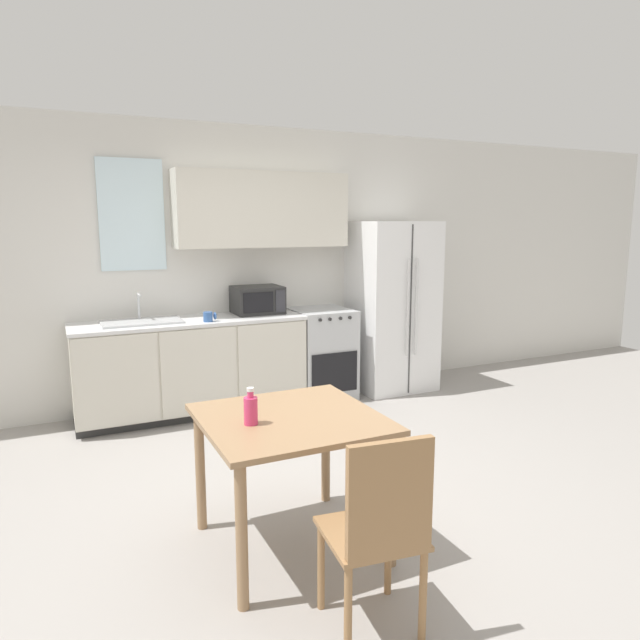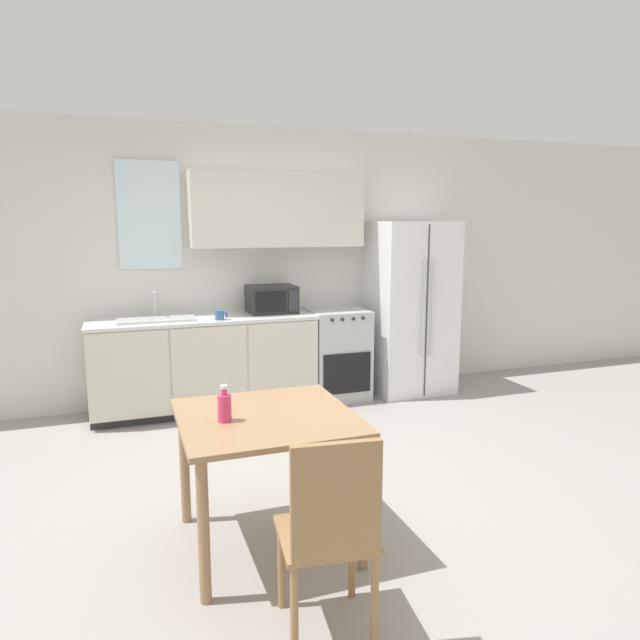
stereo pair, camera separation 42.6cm
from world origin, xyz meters
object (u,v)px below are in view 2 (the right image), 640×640
oven_range (336,353)px  dining_table (266,435)px  drink_bottle (224,407)px  coffee_mug (220,315)px  microwave (272,299)px  dining_chair_near (331,526)px  refrigerator (410,307)px

oven_range → dining_table: 2.79m
oven_range → drink_bottle: bearing=-122.5°
dining_table → drink_bottle: drink_bottle is taller
coffee_mug → dining_table: bearing=-93.7°
microwave → dining_chair_near: bearing=-100.7°
oven_range → microwave: size_ratio=1.97×
refrigerator → coffee_mug: (-2.02, -0.14, 0.05)m
microwave → dining_chair_near: size_ratio=0.49×
refrigerator → microwave: refrigerator is taller
microwave → dining_chair_near: microwave is taller
coffee_mug → dining_chair_near: coffee_mug is taller
oven_range → refrigerator: bearing=-2.7°
oven_range → coffee_mug: bearing=-171.5°
dining_table → dining_chair_near: bearing=-85.7°
coffee_mug → drink_bottle: bearing=-99.3°
refrigerator → microwave: (-1.47, 0.12, 0.14)m
microwave → coffee_mug: size_ratio=4.02×
dining_table → refrigerator: bearing=48.0°
microwave → drink_bottle: 2.72m
oven_range → dining_table: bearing=-118.9°
refrigerator → coffee_mug: size_ratio=15.58×
dining_table → microwave: bearing=74.6°
dining_table → drink_bottle: size_ratio=4.78×
coffee_mug → refrigerator: bearing=4.0°
dining_chair_near → dining_table: bearing=101.0°
microwave → coffee_mug: (-0.55, -0.27, -0.09)m
microwave → drink_bottle: microwave is taller
oven_range → dining_table: (-1.35, -2.44, 0.18)m
coffee_mug → microwave: bearing=25.7°
oven_range → dining_chair_near: 3.51m
oven_range → microwave: microwave is taller
microwave → drink_bottle: size_ratio=2.38×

